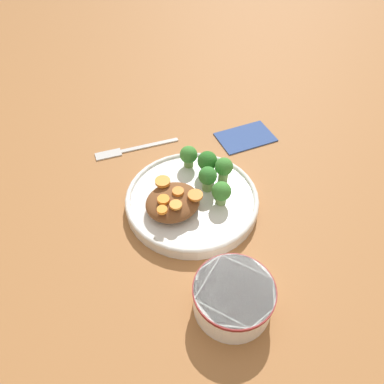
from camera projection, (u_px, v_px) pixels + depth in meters
ground_plane at (192, 205)px, 0.72m from camera, size 4.00×4.00×0.00m
plate at (192, 200)px, 0.71m from camera, size 0.25×0.25×0.03m
dip_bowl at (233, 297)px, 0.55m from camera, size 0.12×0.12×0.05m
stew_mound at (171, 201)px, 0.67m from camera, size 0.10×0.09×0.03m
broccoli_floret_0 at (207, 162)px, 0.73m from camera, size 0.04×0.04×0.05m
broccoli_floret_1 at (221, 192)px, 0.67m from camera, size 0.04×0.04×0.05m
broccoli_floret_2 at (208, 178)px, 0.69m from camera, size 0.04×0.04×0.05m
broccoli_floret_3 at (225, 169)px, 0.71m from camera, size 0.04×0.04×0.05m
broccoli_floret_4 at (189, 156)px, 0.74m from camera, size 0.04×0.04×0.05m
carrot_slice_0 at (176, 205)px, 0.64m from camera, size 0.02×0.02×0.00m
carrot_slice_1 at (162, 198)px, 0.65m from camera, size 0.02×0.02×0.01m
carrot_slice_2 at (163, 182)px, 0.68m from camera, size 0.03×0.03×0.01m
carrot_slice_3 at (162, 210)px, 0.63m from camera, size 0.02×0.02×0.01m
carrot_slice_4 at (195, 195)px, 0.66m from camera, size 0.03×0.03×0.00m
carrot_slice_5 at (178, 191)px, 0.66m from camera, size 0.02×0.02×0.01m
fork at (129, 149)px, 0.82m from camera, size 0.18×0.08×0.01m
napkin at (246, 137)px, 0.85m from camera, size 0.14×0.11×0.01m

